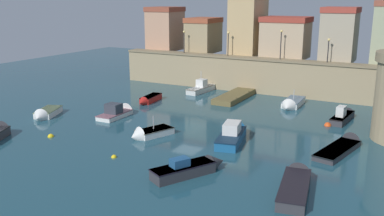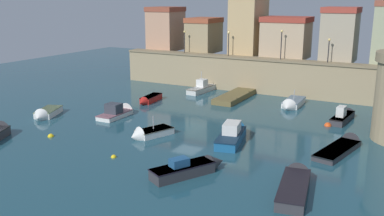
{
  "view_description": "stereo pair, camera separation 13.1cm",
  "coord_description": "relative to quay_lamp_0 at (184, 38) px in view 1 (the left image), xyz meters",
  "views": [
    {
      "loc": [
        19.8,
        -35.7,
        12.42
      ],
      "look_at": [
        0.0,
        1.0,
        1.65
      ],
      "focal_mm": 40.07,
      "sensor_mm": 36.0,
      "label": 1
    },
    {
      "loc": [
        19.92,
        -35.64,
        12.42
      ],
      "look_at": [
        0.0,
        1.0,
        1.65
      ],
      "focal_mm": 40.07,
      "sensor_mm": 36.0,
      "label": 2
    }
  ],
  "objects": [
    {
      "name": "mooring_buoy_1",
      "position": [
        9.67,
        -28.71,
        -6.8
      ],
      "size": [
        0.44,
        0.44,
        0.44
      ],
      "primitive_type": "sphere",
      "color": "yellow",
      "rests_on": "ground"
    },
    {
      "name": "pier_dock",
      "position": [
        10.17,
        -5.18,
        -6.48
      ],
      "size": [
        2.56,
        8.34,
        0.7
      ],
      "color": "brown",
      "rests_on": "ground"
    },
    {
      "name": "quay_lamp_1",
      "position": [
        6.9,
        -0.0,
        0.09
      ],
      "size": [
        0.32,
        0.32,
        3.31
      ],
      "color": "black",
      "rests_on": "quay_wall"
    },
    {
      "name": "moored_boat_0",
      "position": [
        24.0,
        -8.51,
        -6.33
      ],
      "size": [
        1.85,
        6.28,
        1.99
      ],
      "rotation": [
        0.0,
        0.0,
        1.47
      ],
      "color": "#333338",
      "rests_on": "ground"
    },
    {
      "name": "quay_lamp_0",
      "position": [
        0.0,
        0.0,
        0.0
      ],
      "size": [
        0.32,
        0.32,
        3.16
      ],
      "color": "black",
      "rests_on": "quay_wall"
    },
    {
      "name": "mooring_buoy_2",
      "position": [
        1.22,
        -27.28,
        -6.8
      ],
      "size": [
        0.56,
        0.56,
        0.56
      ],
      "primitive_type": "sphere",
      "color": "yellow",
      "rests_on": "ground"
    },
    {
      "name": "quay_wall",
      "position": [
        10.68,
        0.0,
        -4.45
      ],
      "size": [
        39.63,
        2.32,
        4.68
      ],
      "color": "#9E8966",
      "rests_on": "ground"
    },
    {
      "name": "ground_plane",
      "position": [
        10.68,
        -18.39,
        -6.8
      ],
      "size": [
        104.3,
        104.3,
        0.0
      ],
      "primitive_type": "plane",
      "color": "#1E4756"
    },
    {
      "name": "moored_boat_11",
      "position": [
        9.12,
        -23.08,
        -6.47
      ],
      "size": [
        3.12,
        4.59,
        2.35
      ],
      "rotation": [
        0.0,
        0.0,
        -1.94
      ],
      "color": "white",
      "rests_on": "ground"
    },
    {
      "name": "mooring_buoy_0",
      "position": [
        22.97,
        -11.6,
        -6.8
      ],
      "size": [
        0.71,
        0.71,
        0.71
      ],
      "primitive_type": "sphere",
      "color": "#EA4C19",
      "rests_on": "ground"
    },
    {
      "name": "moored_boat_2",
      "position": [
        2.25,
        -18.32,
        -6.38
      ],
      "size": [
        1.92,
        5.37,
        2.15
      ],
      "rotation": [
        0.0,
        0.0,
        1.59
      ],
      "color": "white",
      "rests_on": "ground"
    },
    {
      "name": "moored_boat_9",
      "position": [
        24.03,
        -27.45,
        -6.39
      ],
      "size": [
        2.84,
        7.14,
        1.64
      ],
      "rotation": [
        0.0,
        0.0,
        1.74
      ],
      "color": "#333338",
      "rests_on": "ground"
    },
    {
      "name": "moored_boat_6",
      "position": [
        25.55,
        -17.73,
        -6.55
      ],
      "size": [
        3.21,
        7.58,
        1.65
      ],
      "rotation": [
        0.0,
        0.0,
        1.36
      ],
      "color": "#333338",
      "rests_on": "ground"
    },
    {
      "name": "moored_boat_8",
      "position": [
        17.65,
        -5.82,
        -6.44
      ],
      "size": [
        1.99,
        5.84,
        2.43
      ],
      "rotation": [
        0.0,
        0.0,
        -1.54
      ],
      "color": "white",
      "rests_on": "ground"
    },
    {
      "name": "old_town_backdrop",
      "position": [
        10.13,
        3.48,
        1.09
      ],
      "size": [
        36.32,
        6.22,
        8.62
      ],
      "color": "tan",
      "rests_on": "ground"
    },
    {
      "name": "moored_boat_3",
      "position": [
        4.66,
        -2.54,
        -6.3
      ],
      "size": [
        2.05,
        6.87,
        3.22
      ],
      "rotation": [
        0.0,
        0.0,
        1.49
      ],
      "color": "silver",
      "rests_on": "ground"
    },
    {
      "name": "moored_boat_7",
      "position": [
        16.76,
        -28.62,
        -6.32
      ],
      "size": [
        4.13,
        6.01,
        1.71
      ],
      "rotation": [
        0.0,
        0.0,
        1.08
      ],
      "color": "#333338",
      "rests_on": "ground"
    },
    {
      "name": "quay_lamp_2",
      "position": [
        14.28,
        0.0,
        0.34
      ],
      "size": [
        0.32,
        0.32,
        3.76
      ],
      "color": "black",
      "rests_on": "quay_wall"
    },
    {
      "name": "moored_boat_10",
      "position": [
        -4.31,
        -22.71,
        -6.43
      ],
      "size": [
        3.29,
        4.85,
        1.64
      ],
      "rotation": [
        0.0,
        0.0,
        -1.18
      ],
      "color": "white",
      "rests_on": "ground"
    },
    {
      "name": "moored_boat_5",
      "position": [
        1.67,
        -11.9,
        -6.41
      ],
      "size": [
        1.72,
        4.81,
        1.17
      ],
      "rotation": [
        0.0,
        0.0,
        -1.46
      ],
      "color": "red",
      "rests_on": "ground"
    },
    {
      "name": "quay_lamp_3",
      "position": [
        20.24,
        -0.0,
        -0.13
      ],
      "size": [
        0.32,
        0.32,
        2.94
      ],
      "color": "black",
      "rests_on": "quay_wall"
    },
    {
      "name": "moored_boat_1",
      "position": [
        16.27,
        -19.91,
        -6.23
      ],
      "size": [
        3.16,
        7.03,
        2.19
      ],
      "rotation": [
        0.0,
        0.0,
        1.78
      ],
      "color": "#195689",
      "rests_on": "ground"
    }
  ]
}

